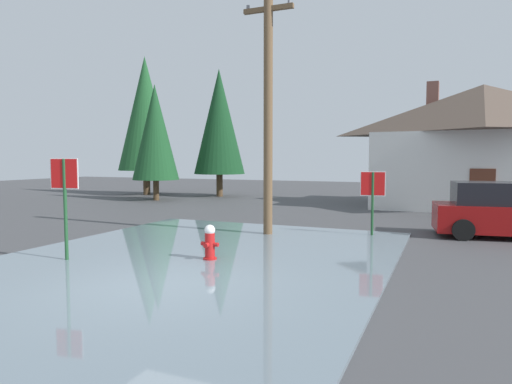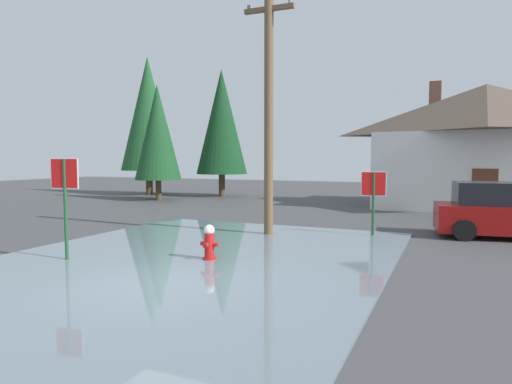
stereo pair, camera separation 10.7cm
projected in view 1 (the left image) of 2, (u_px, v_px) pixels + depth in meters
The scene contains 12 objects.
ground_plane at pixel (158, 291), 8.49m from camera, with size 80.00×80.00×0.10m, color #424244.
flood_puddle at pixel (191, 260), 10.64m from camera, with size 9.01×11.86×0.07m, color slate.
lane_stop_bar at pixel (47, 324), 6.64m from camera, with size 3.59×0.30×0.01m, color silver.
stop_sign_near at pixel (65, 188), 10.46m from camera, with size 0.70×0.16×2.44m.
fire_hydrant at pixel (210, 244), 10.60m from camera, with size 0.44×0.38×0.88m.
utility_pole at pixel (268, 109), 13.92m from camera, with size 1.60×0.28×7.55m.
stop_sign_far at pixel (373, 191), 13.88m from camera, with size 0.75×0.15×2.03m.
house at pixel (482, 144), 22.22m from camera, with size 10.64×7.77×6.51m.
parked_car at pixel (509, 212), 13.79m from camera, with size 4.65×2.39×1.71m.
pine_tree_tall_left at pixel (219, 122), 28.63m from camera, with size 3.23×3.23×8.07m.
pine_tree_mid_left at pixel (155, 132), 26.04m from camera, with size 2.67×2.67×6.68m.
pine_tree_short_left at pixel (145, 114), 29.97m from camera, with size 3.66×3.66×9.15m.
Camera 1 is at (4.94, -6.95, 2.43)m, focal length 31.75 mm.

